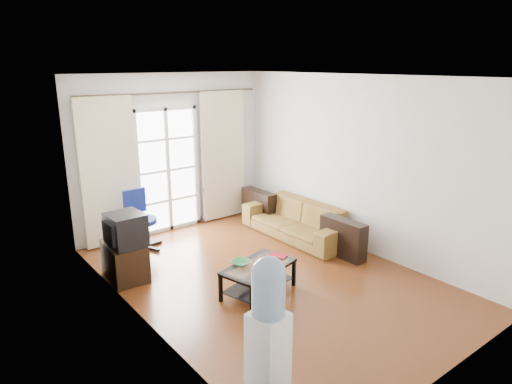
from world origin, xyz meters
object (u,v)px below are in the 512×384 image
coffee_table (259,275)px  tv_stand (125,261)px  sofa (297,220)px  task_chair (142,232)px  water_cooler (268,332)px  crt_tv (125,230)px

coffee_table → tv_stand: 1.87m
sofa → tv_stand: (-2.90, 0.31, -0.04)m
task_chair → water_cooler: (-0.64, -3.93, 0.46)m
coffee_table → tv_stand: tv_stand is taller
task_chair → tv_stand: bearing=-130.8°
tv_stand → task_chair: size_ratio=0.74×
task_chair → water_cooler: 4.01m
coffee_table → tv_stand: size_ratio=1.55×
sofa → water_cooler: size_ratio=1.46×
crt_tv → task_chair: size_ratio=0.54×
tv_stand → water_cooler: size_ratio=0.49×
task_chair → sofa: bearing=-30.9°
task_chair → crt_tv: bearing=-128.5°
crt_tv → task_chair: (0.63, 0.92, -0.45)m
coffee_table → crt_tv: 1.88m
tv_stand → water_cooler: bearing=-86.7°
crt_tv → task_chair: 1.20m
sofa → crt_tv: (-2.90, 0.23, 0.43)m
coffee_table → tv_stand: (-1.17, 1.46, 0.00)m
coffee_table → task_chair: (-0.54, 2.31, 0.02)m
coffee_table → water_cooler: bearing=-125.9°
crt_tv → task_chair: bearing=53.6°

